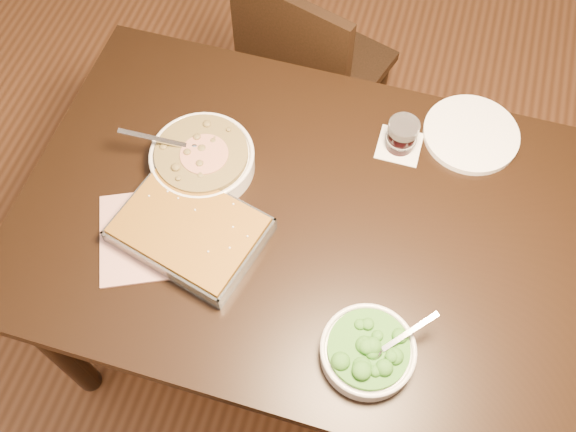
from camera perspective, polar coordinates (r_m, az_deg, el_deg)
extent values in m
plane|color=#422413|center=(2.19, 1.67, -9.85)|extent=(4.00, 4.00, 0.00)
cube|color=black|center=(1.52, 2.38, -0.80)|extent=(1.40, 0.90, 0.04)
cube|color=black|center=(1.58, 2.28, -1.99)|extent=(1.26, 0.76, 0.08)
cylinder|color=black|center=(1.90, -19.89, -10.91)|extent=(0.07, 0.07, 0.71)
cylinder|color=black|center=(2.16, -11.50, 6.93)|extent=(0.07, 0.07, 0.71)
cylinder|color=black|center=(2.08, 21.52, -1.24)|extent=(0.07, 0.07, 0.71)
cube|color=#9E322D|center=(1.51, -10.40, -1.44)|extent=(0.39, 0.35, 0.01)
cube|color=white|center=(1.64, 9.85, 6.17)|extent=(0.11, 0.11, 0.00)
cylinder|color=white|center=(1.57, -7.57, 4.85)|extent=(0.25, 0.25, 0.05)
torus|color=white|center=(1.55, -7.69, 5.43)|extent=(0.25, 0.25, 0.01)
cylinder|color=#39310F|center=(1.55, -7.70, 5.52)|extent=(0.22, 0.22, 0.02)
cube|color=silver|center=(1.55, -10.55, 5.94)|extent=(0.16, 0.05, 0.05)
cylinder|color=maroon|center=(1.53, -7.46, 5.49)|extent=(0.11, 0.11, 0.00)
cylinder|color=white|center=(1.37, 7.06, -11.94)|extent=(0.20, 0.20, 0.04)
torus|color=white|center=(1.35, 7.16, -11.66)|extent=(0.20, 0.20, 0.01)
cylinder|color=#194810|center=(1.34, 7.18, -11.61)|extent=(0.17, 0.17, 0.02)
cube|color=silver|center=(1.35, 9.50, -10.11)|extent=(0.10, 0.10, 0.04)
cube|color=silver|center=(1.50, -8.58, -1.71)|extent=(0.37, 0.31, 0.01)
cube|color=#5C340D|center=(1.47, -8.73, -1.20)|extent=(0.35, 0.29, 0.05)
cube|color=silver|center=(1.51, -6.23, 2.01)|extent=(0.31, 0.09, 0.04)
cube|color=silver|center=(1.44, -11.32, -4.70)|extent=(0.31, 0.09, 0.04)
cube|color=silver|center=(1.42, -3.59, -4.17)|extent=(0.07, 0.23, 0.04)
cube|color=silver|center=(1.54, -13.44, 1.43)|extent=(0.07, 0.23, 0.04)
cylinder|color=black|center=(1.61, 10.02, 6.84)|extent=(0.07, 0.07, 0.06)
cylinder|color=silver|center=(1.57, 10.26, 7.76)|extent=(0.08, 0.08, 0.02)
cylinder|color=white|center=(1.69, 15.96, 7.02)|extent=(0.24, 0.24, 0.02)
cube|color=black|center=(2.24, 2.77, 12.99)|extent=(0.50, 0.50, 0.04)
cylinder|color=black|center=(2.45, 8.10, 10.35)|extent=(0.03, 0.03, 0.39)
cylinder|color=black|center=(2.26, 3.86, 4.93)|extent=(0.03, 0.03, 0.39)
cylinder|color=black|center=(2.55, 1.37, 13.72)|extent=(0.03, 0.03, 0.39)
cylinder|color=black|center=(2.37, -3.15, 8.71)|extent=(0.03, 0.03, 0.39)
cube|color=black|center=(1.97, 0.17, 14.22)|extent=(0.39, 0.15, 0.43)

